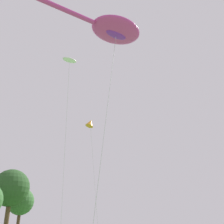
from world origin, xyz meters
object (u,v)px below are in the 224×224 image
at_px(small_kite_bird_shape, 90,123).
at_px(tree_broad_distant, 11,188).
at_px(small_kite_delta_white, 69,61).
at_px(big_show_kite, 113,30).
at_px(tree_oak_right, 21,202).

xyz_separation_m(small_kite_bird_shape, tree_broad_distant, (1.73, 29.32, -4.40)).
xyz_separation_m(small_kite_delta_white, tree_broad_distant, (8.59, 36.01, -6.74)).
bearing_deg(big_show_kite, small_kite_delta_white, 114.17).
bearing_deg(small_kite_bird_shape, tree_oak_right, 177.55).
xyz_separation_m(big_show_kite, small_kite_delta_white, (-1.48, 4.35, -1.42)).
bearing_deg(tree_oak_right, small_kite_bird_shape, -100.13).
relative_size(big_show_kite, small_kite_delta_white, 1.11).
distance_m(small_kite_bird_shape, tree_broad_distant, 29.70).
height_order(small_kite_bird_shape, tree_oak_right, small_kite_bird_shape).
height_order(small_kite_bird_shape, tree_broad_distant, small_kite_bird_shape).
relative_size(small_kite_bird_shape, tree_broad_distant, 1.12).
distance_m(big_show_kite, small_kite_bird_shape, 12.84).
distance_m(tree_broad_distant, tree_oak_right, 8.15).
bearing_deg(small_kite_bird_shape, small_kite_delta_white, -38.07).
height_order(big_show_kite, small_kite_delta_white, big_show_kite).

